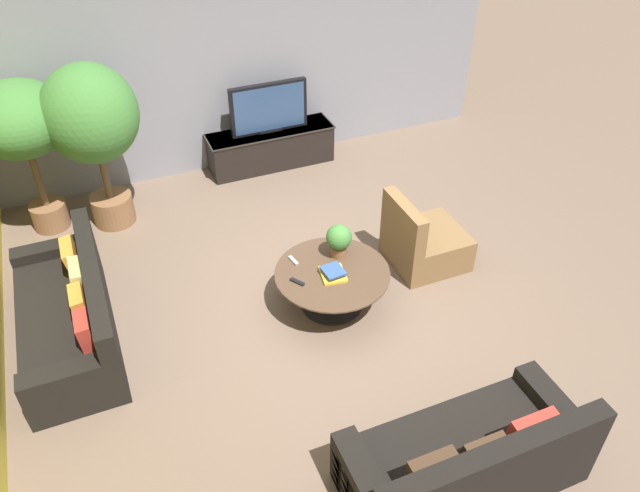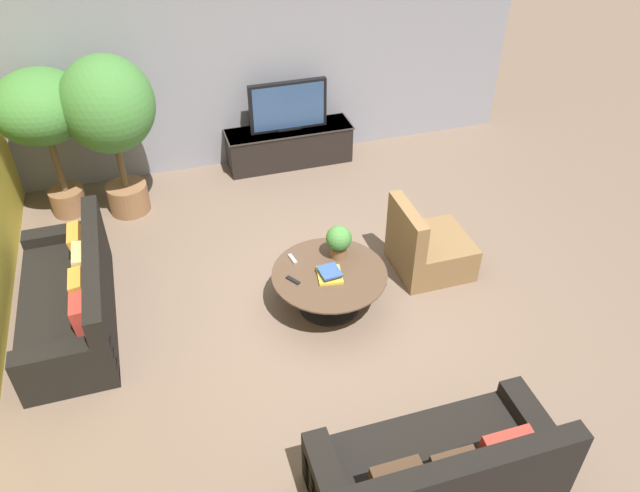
# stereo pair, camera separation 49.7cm
# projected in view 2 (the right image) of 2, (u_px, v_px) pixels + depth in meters

# --- Properties ---
(ground_plane) EXTENTS (24.00, 24.00, 0.00)m
(ground_plane) POSITION_uv_depth(u_px,v_px,m) (328.00, 303.00, 6.60)
(ground_plane) COLOR brown
(back_wall_stone) EXTENTS (7.40, 0.12, 3.00)m
(back_wall_stone) POSITION_uv_depth(u_px,v_px,m) (253.00, 55.00, 8.13)
(back_wall_stone) COLOR gray
(back_wall_stone) RESTS_ON ground
(media_console) EXTENTS (1.76, 0.50, 0.53)m
(media_console) POSITION_uv_depth(u_px,v_px,m) (289.00, 145.00, 8.73)
(media_console) COLOR black
(media_console) RESTS_ON ground
(television) EXTENTS (1.06, 0.13, 0.68)m
(television) POSITION_uv_depth(u_px,v_px,m) (288.00, 106.00, 8.36)
(television) COLOR black
(television) RESTS_ON media_console
(coffee_table) EXTENTS (1.18, 1.18, 0.44)m
(coffee_table) POSITION_uv_depth(u_px,v_px,m) (329.00, 282.00, 6.38)
(coffee_table) COLOR black
(coffee_table) RESTS_ON ground
(couch_by_wall) EXTENTS (0.84, 2.02, 0.84)m
(couch_by_wall) POSITION_uv_depth(u_px,v_px,m) (72.00, 300.00, 6.21)
(couch_by_wall) COLOR black
(couch_by_wall) RESTS_ON ground
(couch_near_entry) EXTENTS (1.88, 0.84, 0.84)m
(couch_near_entry) POSITION_uv_depth(u_px,v_px,m) (438.00, 472.00, 4.71)
(couch_near_entry) COLOR black
(couch_near_entry) RESTS_ON ground
(armchair_wicker) EXTENTS (0.80, 0.76, 0.86)m
(armchair_wicker) POSITION_uv_depth(u_px,v_px,m) (427.00, 249.00, 6.88)
(armchair_wicker) COLOR brown
(armchair_wicker) RESTS_ON ground
(potted_palm_tall) EXTENTS (1.09, 1.09, 1.86)m
(potted_palm_tall) POSITION_uv_depth(u_px,v_px,m) (42.00, 112.00, 7.10)
(potted_palm_tall) COLOR brown
(potted_palm_tall) RESTS_ON ground
(potted_palm_corner) EXTENTS (1.07, 1.07, 2.02)m
(potted_palm_corner) POSITION_uv_depth(u_px,v_px,m) (109.00, 111.00, 7.13)
(potted_palm_corner) COLOR brown
(potted_palm_corner) RESTS_ON ground
(potted_plant_tabletop) EXTENTS (0.27, 0.27, 0.37)m
(potted_plant_tabletop) POSITION_uv_depth(u_px,v_px,m) (339.00, 240.00, 6.39)
(potted_plant_tabletop) COLOR brown
(potted_plant_tabletop) RESTS_ON coffee_table
(book_stack) EXTENTS (0.28, 0.31, 0.08)m
(book_stack) POSITION_uv_depth(u_px,v_px,m) (330.00, 273.00, 6.24)
(book_stack) COLOR gold
(book_stack) RESTS_ON coffee_table
(remote_black) EXTENTS (0.12, 0.16, 0.02)m
(remote_black) POSITION_uv_depth(u_px,v_px,m) (293.00, 280.00, 6.20)
(remote_black) COLOR black
(remote_black) RESTS_ON coffee_table
(remote_silver) EXTENTS (0.07, 0.16, 0.02)m
(remote_silver) POSITION_uv_depth(u_px,v_px,m) (293.00, 259.00, 6.47)
(remote_silver) COLOR gray
(remote_silver) RESTS_ON coffee_table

